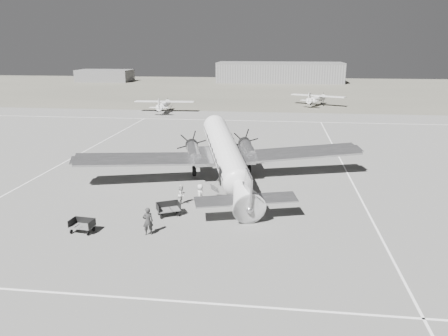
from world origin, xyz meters
The scene contains 16 objects.
ground centered at (0.00, 0.00, 0.00)m, with size 260.00×260.00×0.00m, color slate.
taxi_line_near centered at (0.00, -14.00, 0.01)m, with size 60.00×0.15×0.01m, color silver.
taxi_line_right centered at (12.00, 0.00, 0.01)m, with size 0.15×80.00×0.01m, color silver.
taxi_line_left centered at (-18.00, 10.00, 0.01)m, with size 0.15×60.00×0.01m, color silver.
taxi_line_horizon centered at (0.00, 40.00, 0.01)m, with size 90.00×0.15×0.01m, color silver.
grass_infield centered at (0.00, 95.00, 0.00)m, with size 260.00×90.00×0.01m, color #5C594E.
hangar_main centered at (5.00, 120.00, 3.30)m, with size 42.00×14.00×6.60m.
shed_secondary centered at (-55.00, 115.00, 2.00)m, with size 18.00×10.00×4.00m, color #575757.
dc3_airliner centered at (0.50, 4.83, 2.62)m, with size 27.52×19.10×5.24m, color silver, non-canonical shape.
light_plane_left centered at (-16.53, 47.82, 1.18)m, with size 11.35×9.21×2.35m, color silver, non-canonical shape.
light_plane_right centered at (12.94, 60.71, 1.21)m, with size 11.66×9.46×2.42m, color silver, non-canonical shape.
baggage_cart_near centered at (-2.96, -2.95, 0.50)m, with size 1.78×1.26×1.00m, color #575757, non-canonical shape.
baggage_cart_far centered at (-8.05, -6.64, 0.47)m, with size 1.65×1.17×0.93m, color #575757, non-canonical shape.
ground_crew centered at (-3.48, -6.44, 0.97)m, with size 0.71×0.46×1.93m, color #2A2A2A.
ramp_agent centered at (-2.48, -0.49, 0.82)m, with size 0.80×0.62×1.64m, color beige.
passenger centered at (-1.00, -0.37, 0.85)m, with size 0.83×0.54×1.70m, color silver.
Camera 1 is at (4.91, -32.69, 12.34)m, focal length 35.00 mm.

